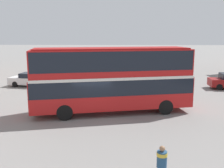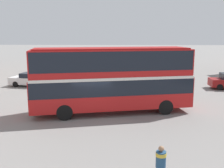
% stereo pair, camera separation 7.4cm
% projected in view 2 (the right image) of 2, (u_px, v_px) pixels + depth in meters
% --- Properties ---
extents(ground_plane, '(240.00, 240.00, 0.00)m').
position_uv_depth(ground_plane, '(94.00, 116.00, 18.20)').
color(ground_plane, gray).
extents(double_decker_bus, '(11.55, 5.02, 4.65)m').
position_uv_depth(double_decker_bus, '(112.00, 76.00, 18.45)').
color(double_decker_bus, red).
rests_on(double_decker_bus, ground_plane).
extents(pedestrian_foreground, '(0.55, 0.55, 1.60)m').
position_uv_depth(pedestrian_foreground, '(161.00, 162.00, 9.57)').
color(pedestrian_foreground, '#232328').
rests_on(pedestrian_foreground, ground_plane).
extents(parked_car_kerb_near, '(4.29, 2.35, 1.45)m').
position_uv_depth(parked_car_kerb_near, '(93.00, 76.00, 30.53)').
color(parked_car_kerb_near, navy).
rests_on(parked_car_kerb_near, ground_plane).
extents(parked_car_side_street, '(4.84, 2.46, 1.46)m').
position_uv_depth(parked_car_side_street, '(32.00, 79.00, 28.31)').
color(parked_car_side_street, silver).
rests_on(parked_car_side_street, ground_plane).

